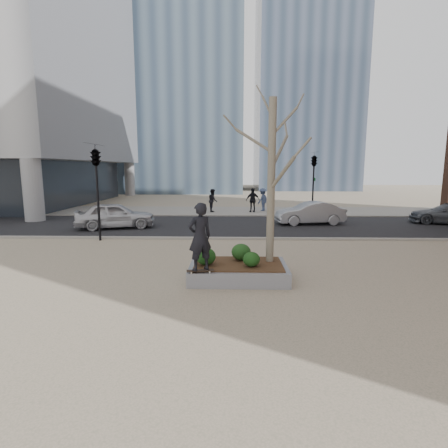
{
  "coord_description": "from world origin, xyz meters",
  "views": [
    {
      "loc": [
        0.85,
        -10.51,
        3.43
      ],
      "look_at": [
        0.5,
        2.0,
        1.4
      ],
      "focal_mm": 28.0,
      "sensor_mm": 36.0,
      "label": 1
    }
  ],
  "objects_px": {
    "planter": "(238,271)",
    "skateboard": "(200,271)",
    "skateboarder": "(200,237)",
    "police_car": "(115,215)"
  },
  "relations": [
    {
      "from": "skateboard",
      "to": "skateboarder",
      "type": "distance_m",
      "value": 1.01
    },
    {
      "from": "planter",
      "to": "police_car",
      "type": "distance_m",
      "value": 11.26
    },
    {
      "from": "planter",
      "to": "skateboard",
      "type": "distance_m",
      "value": 1.43
    },
    {
      "from": "skateboarder",
      "to": "police_car",
      "type": "distance_m",
      "value": 11.38
    },
    {
      "from": "planter",
      "to": "skateboarder",
      "type": "distance_m",
      "value": 1.9
    },
    {
      "from": "planter",
      "to": "police_car",
      "type": "bearing_deg",
      "value": 127.63
    },
    {
      "from": "skateboarder",
      "to": "police_car",
      "type": "xyz_separation_m",
      "value": [
        -5.76,
        9.78,
        -0.74
      ]
    },
    {
      "from": "skateboarder",
      "to": "skateboard",
      "type": "bearing_deg",
      "value": 149.34
    },
    {
      "from": "skateboard",
      "to": "skateboarder",
      "type": "relative_size",
      "value": 0.4
    },
    {
      "from": "skateboard",
      "to": "skateboarder",
      "type": "height_order",
      "value": "skateboarder"
    }
  ]
}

